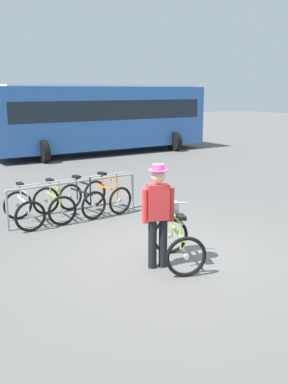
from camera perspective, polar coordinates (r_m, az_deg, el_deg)
name	(u,v)px	position (r m, az deg, el deg)	size (l,w,h in m)	color
ground_plane	(170,254)	(7.93, 3.36, -8.03)	(80.00, 80.00, 0.00)	#605E5B
bike_rack_rail	(75,190)	(9.99, -8.94, 0.28)	(3.20, 0.32, 0.88)	#99999E
racked_bike_white	(24,209)	(9.76, -15.38, -2.13)	(0.69, 1.10, 0.97)	black
racked_bike_lime	(54,204)	(10.02, -11.66, -1.54)	(0.66, 1.10, 0.97)	black
racked_bike_black	(82,199)	(10.32, -8.13, -0.97)	(0.82, 1.20, 0.98)	black
racked_bike_orange	(107,195)	(10.66, -4.82, -0.43)	(0.84, 1.20, 0.97)	black
featured_bicycle	(176,237)	(7.41, 4.22, -5.91)	(1.00, 1.26, 0.97)	black
person_with_featured_bike	(158,212)	(7.05, 1.83, -2.60)	(0.51, 0.32, 1.72)	black
bus_distant	(101,115)	(20.35, -5.59, 9.93)	(10.05, 3.53, 3.08)	#3366B7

